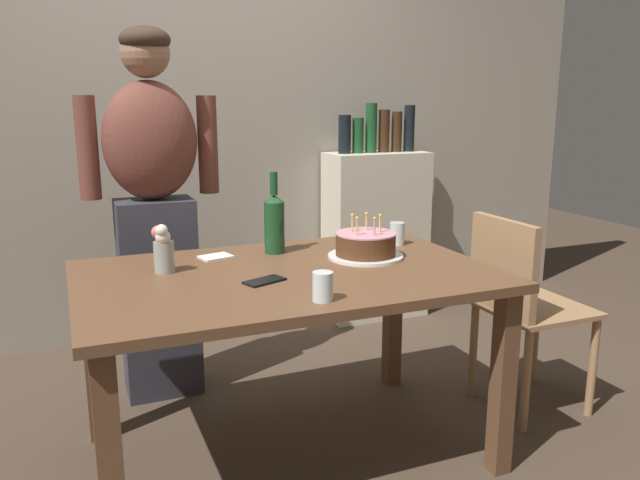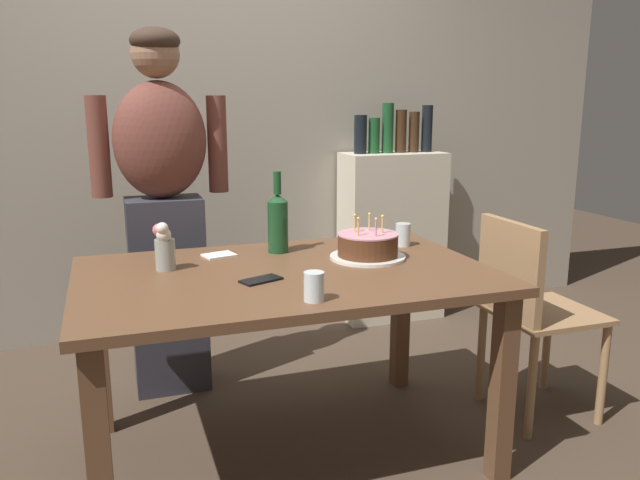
{
  "view_description": "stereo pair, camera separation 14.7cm",
  "coord_description": "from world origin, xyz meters",
  "px_view_note": "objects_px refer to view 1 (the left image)",
  "views": [
    {
      "loc": [
        -0.74,
        -2.1,
        1.36
      ],
      "look_at": [
        0.14,
        0.03,
        0.84
      ],
      "focal_mm": 35.24,
      "sensor_mm": 36.0,
      "label": 1
    },
    {
      "loc": [
        -0.6,
        -2.15,
        1.36
      ],
      "look_at": [
        0.14,
        0.03,
        0.84
      ],
      "focal_mm": 35.24,
      "sensor_mm": 36.0,
      "label": 2
    }
  ],
  "objects_px": {
    "water_glass_far": "(397,234)",
    "person_man_bearded": "(154,210)",
    "water_glass_near": "(323,287)",
    "napkin_stack": "(216,257)",
    "flower_vase": "(163,249)",
    "birthday_cake": "(366,246)",
    "cell_phone": "(265,281)",
    "dining_chair": "(519,298)",
    "wine_bottle": "(274,222)"
  },
  "relations": [
    {
      "from": "dining_chair",
      "to": "birthday_cake",
      "type": "bearing_deg",
      "value": 80.82
    },
    {
      "from": "person_man_bearded",
      "to": "dining_chair",
      "type": "distance_m",
      "value": 1.66
    },
    {
      "from": "napkin_stack",
      "to": "water_glass_far",
      "type": "bearing_deg",
      "value": -5.39
    },
    {
      "from": "birthday_cake",
      "to": "flower_vase",
      "type": "bearing_deg",
      "value": 174.01
    },
    {
      "from": "water_glass_far",
      "to": "flower_vase",
      "type": "distance_m",
      "value": 1.01
    },
    {
      "from": "birthday_cake",
      "to": "water_glass_far",
      "type": "xyz_separation_m",
      "value": [
        0.23,
        0.15,
        0.0
      ]
    },
    {
      "from": "birthday_cake",
      "to": "water_glass_near",
      "type": "relative_size",
      "value": 3.21
    },
    {
      "from": "water_glass_far",
      "to": "wine_bottle",
      "type": "bearing_deg",
      "value": 173.05
    },
    {
      "from": "water_glass_far",
      "to": "flower_vase",
      "type": "height_order",
      "value": "flower_vase"
    },
    {
      "from": "cell_phone",
      "to": "water_glass_far",
      "type": "bearing_deg",
      "value": 3.7
    },
    {
      "from": "water_glass_near",
      "to": "cell_phone",
      "type": "height_order",
      "value": "water_glass_near"
    },
    {
      "from": "water_glass_near",
      "to": "cell_phone",
      "type": "bearing_deg",
      "value": 111.42
    },
    {
      "from": "wine_bottle",
      "to": "flower_vase",
      "type": "xyz_separation_m",
      "value": [
        -0.47,
        -0.14,
        -0.04
      ]
    },
    {
      "from": "wine_bottle",
      "to": "person_man_bearded",
      "type": "distance_m",
      "value": 0.62
    },
    {
      "from": "person_man_bearded",
      "to": "cell_phone",
      "type": "bearing_deg",
      "value": 106.09
    },
    {
      "from": "water_glass_far",
      "to": "cell_phone",
      "type": "xyz_separation_m",
      "value": [
        -0.71,
        -0.33,
        -0.04
      ]
    },
    {
      "from": "birthday_cake",
      "to": "flower_vase",
      "type": "distance_m",
      "value": 0.78
    },
    {
      "from": "flower_vase",
      "to": "dining_chair",
      "type": "xyz_separation_m",
      "value": [
        1.47,
        -0.19,
        -0.31
      ]
    },
    {
      "from": "water_glass_near",
      "to": "flower_vase",
      "type": "xyz_separation_m",
      "value": [
        -0.41,
        0.52,
        0.04
      ]
    },
    {
      "from": "birthday_cake",
      "to": "water_glass_far",
      "type": "distance_m",
      "value": 0.28
    },
    {
      "from": "birthday_cake",
      "to": "dining_chair",
      "type": "height_order",
      "value": "birthday_cake"
    },
    {
      "from": "napkin_stack",
      "to": "cell_phone",
      "type": "bearing_deg",
      "value": -79.29
    },
    {
      "from": "cell_phone",
      "to": "flower_vase",
      "type": "height_order",
      "value": "flower_vase"
    },
    {
      "from": "water_glass_near",
      "to": "water_glass_far",
      "type": "height_order",
      "value": "water_glass_far"
    },
    {
      "from": "wine_bottle",
      "to": "water_glass_near",
      "type": "bearing_deg",
      "value": -95.52
    },
    {
      "from": "water_glass_near",
      "to": "dining_chair",
      "type": "height_order",
      "value": "dining_chair"
    },
    {
      "from": "napkin_stack",
      "to": "flower_vase",
      "type": "relative_size",
      "value": 0.66
    },
    {
      "from": "water_glass_near",
      "to": "flower_vase",
      "type": "height_order",
      "value": "flower_vase"
    },
    {
      "from": "person_man_bearded",
      "to": "flower_vase",
      "type": "bearing_deg",
      "value": 84.6
    },
    {
      "from": "cell_phone",
      "to": "person_man_bearded",
      "type": "height_order",
      "value": "person_man_bearded"
    },
    {
      "from": "water_glass_near",
      "to": "wine_bottle",
      "type": "xyz_separation_m",
      "value": [
        0.06,
        0.66,
        0.08
      ]
    },
    {
      "from": "water_glass_near",
      "to": "water_glass_far",
      "type": "bearing_deg",
      "value": 44.7
    },
    {
      "from": "wine_bottle",
      "to": "flower_vase",
      "type": "height_order",
      "value": "wine_bottle"
    },
    {
      "from": "person_man_bearded",
      "to": "dining_chair",
      "type": "bearing_deg",
      "value": 150.88
    },
    {
      "from": "cell_phone",
      "to": "person_man_bearded",
      "type": "distance_m",
      "value": 0.89
    },
    {
      "from": "flower_vase",
      "to": "person_man_bearded",
      "type": "relative_size",
      "value": 0.11
    },
    {
      "from": "flower_vase",
      "to": "birthday_cake",
      "type": "bearing_deg",
      "value": -5.99
    },
    {
      "from": "water_glass_far",
      "to": "wine_bottle",
      "type": "height_order",
      "value": "wine_bottle"
    },
    {
      "from": "flower_vase",
      "to": "dining_chair",
      "type": "bearing_deg",
      "value": -7.49
    },
    {
      "from": "water_glass_near",
      "to": "napkin_stack",
      "type": "relative_size",
      "value": 0.77
    },
    {
      "from": "water_glass_far",
      "to": "person_man_bearded",
      "type": "relative_size",
      "value": 0.06
    },
    {
      "from": "water_glass_far",
      "to": "person_man_bearded",
      "type": "height_order",
      "value": "person_man_bearded"
    },
    {
      "from": "birthday_cake",
      "to": "water_glass_near",
      "type": "height_order",
      "value": "birthday_cake"
    },
    {
      "from": "napkin_stack",
      "to": "person_man_bearded",
      "type": "distance_m",
      "value": 0.5
    },
    {
      "from": "person_man_bearded",
      "to": "water_glass_far",
      "type": "bearing_deg",
      "value": 151.25
    },
    {
      "from": "birthday_cake",
      "to": "water_glass_far",
      "type": "relative_size",
      "value": 3.07
    },
    {
      "from": "napkin_stack",
      "to": "person_man_bearded",
      "type": "bearing_deg",
      "value": 110.68
    },
    {
      "from": "water_glass_near",
      "to": "flower_vase",
      "type": "distance_m",
      "value": 0.66
    },
    {
      "from": "water_glass_far",
      "to": "wine_bottle",
      "type": "relative_size",
      "value": 0.29
    },
    {
      "from": "napkin_stack",
      "to": "person_man_bearded",
      "type": "xyz_separation_m",
      "value": [
        -0.17,
        0.45,
        0.13
      ]
    }
  ]
}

